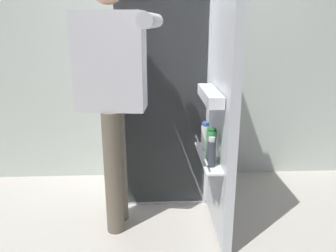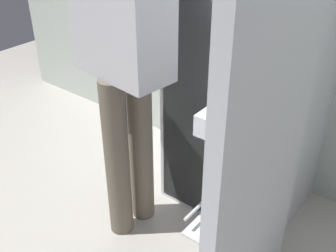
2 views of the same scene
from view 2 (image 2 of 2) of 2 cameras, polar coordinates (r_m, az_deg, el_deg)
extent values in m
plane|color=#B7B2A8|center=(2.16, 2.16, -16.46)|extent=(6.32, 6.32, 0.00)
cube|color=silver|center=(2.04, 11.62, 10.45)|extent=(0.69, 0.56, 1.79)
cube|color=white|center=(1.81, 7.51, 8.16)|extent=(0.65, 0.01, 1.75)
cube|color=white|center=(1.83, 8.36, 9.83)|extent=(0.61, 0.09, 0.01)
cube|color=silver|center=(1.39, 13.52, 0.40)|extent=(0.06, 0.66, 1.75)
cube|color=white|center=(1.63, 9.29, -9.81)|extent=(0.11, 0.56, 0.01)
cylinder|color=silver|center=(1.61, 7.99, -7.52)|extent=(0.01, 0.53, 0.01)
cube|color=white|center=(1.39, 10.74, 3.39)|extent=(0.10, 0.47, 0.07)
cylinder|color=white|center=(1.66, 11.67, -5.07)|extent=(0.06, 0.06, 0.17)
cylinder|color=#335BB2|center=(1.61, 12.05, -2.20)|extent=(0.05, 0.05, 0.03)
cylinder|color=green|center=(1.50, 8.12, -8.48)|extent=(0.06, 0.06, 0.21)
cylinder|color=#195B28|center=(1.43, 8.45, -5.06)|extent=(0.06, 0.06, 0.02)
cylinder|color=#333842|center=(1.47, 6.16, -10.43)|extent=(0.05, 0.05, 0.17)
cylinder|color=silver|center=(1.40, 6.37, -7.53)|extent=(0.04, 0.04, 0.02)
cylinder|color=red|center=(1.83, 7.33, 11.90)|extent=(0.09, 0.09, 0.11)
cylinder|color=#665B4C|center=(2.07, -3.75, -3.13)|extent=(0.12, 0.12, 0.86)
cylinder|color=#665B4C|center=(1.99, -7.06, -4.91)|extent=(0.12, 0.12, 0.86)
cube|color=silver|center=(1.72, -6.61, 16.47)|extent=(0.45, 0.27, 0.61)
cylinder|color=silver|center=(1.86, -1.25, 17.11)|extent=(0.08, 0.08, 0.57)
camera|label=1|loc=(1.34, -93.38, -11.61)|focal=36.12mm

